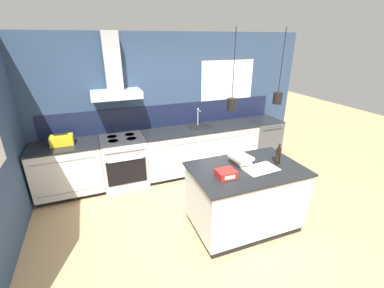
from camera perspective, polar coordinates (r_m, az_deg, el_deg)
ground_plane at (r=3.80m, az=4.01°, el=-18.48°), size 16.00×16.00×0.00m
wall_back at (r=4.87m, az=-6.19°, el=8.88°), size 5.60×2.21×2.60m
counter_run_left at (r=4.77m, az=-25.76°, el=-5.14°), size 1.09×0.64×0.91m
counter_run_sink at (r=5.08m, az=2.02°, el=-1.09°), size 2.24×0.64×1.25m
oven_range at (r=4.74m, az=-14.81°, el=-3.74°), size 0.75×0.66×0.91m
dishwasher at (r=5.74m, az=15.19°, el=0.91°), size 0.61×0.65×0.91m
kitchen_island at (r=3.69m, az=11.58°, el=-11.44°), size 1.48×0.95×0.91m
bottle_on_island at (r=3.64m, az=18.62°, el=-2.41°), size 0.07×0.07×0.29m
book_stack at (r=3.55m, az=10.76°, el=-3.37°), size 0.29×0.32×0.11m
red_supply_box at (r=3.18m, az=7.58°, el=-6.55°), size 0.23×0.20×0.09m
paper_pile at (r=3.48m, az=14.99°, el=-5.32°), size 0.47×0.32×0.01m
yellow_toolbox at (r=4.56m, az=-26.97°, el=0.76°), size 0.34×0.18×0.19m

